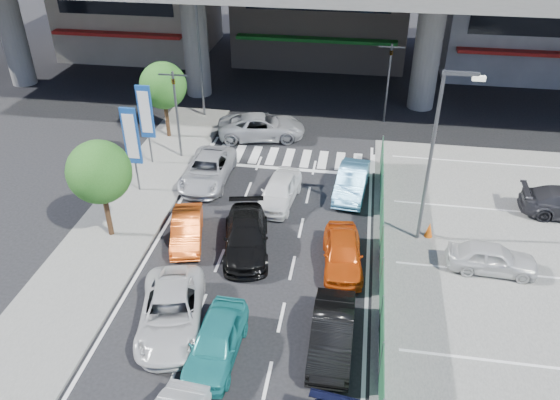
% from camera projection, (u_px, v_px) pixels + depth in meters
% --- Properties ---
extents(ground, '(120.00, 120.00, 0.00)m').
position_uv_depth(ground, '(241.00, 313.00, 21.08)').
color(ground, black).
rests_on(ground, ground).
extents(parking_lot, '(12.00, 28.00, 0.06)m').
position_uv_depth(parking_lot, '(527.00, 308.00, 21.27)').
color(parking_lot, '#575755').
rests_on(parking_lot, ground).
extents(sidewalk_left, '(4.00, 30.00, 0.12)m').
position_uv_depth(sidewalk_left, '(112.00, 235.00, 25.31)').
color(sidewalk_left, '#575755').
rests_on(sidewalk_left, ground).
extents(fence_run, '(0.16, 22.00, 1.80)m').
position_uv_depth(fence_run, '(382.00, 292.00, 20.73)').
color(fence_run, '#1B502F').
rests_on(fence_run, ground).
extents(traffic_light_left, '(1.60, 1.24, 5.20)m').
position_uv_depth(traffic_light_left, '(175.00, 94.00, 29.81)').
color(traffic_light_left, '#595B60').
rests_on(traffic_light_left, ground).
extents(traffic_light_right, '(1.60, 1.24, 5.20)m').
position_uv_depth(traffic_light_right, '(390.00, 64.00, 34.10)').
color(traffic_light_right, '#595B60').
rests_on(traffic_light_right, ground).
extents(street_lamp_right, '(1.65, 0.22, 8.00)m').
position_uv_depth(street_lamp_right, '(437.00, 146.00, 22.58)').
color(street_lamp_right, '#595B60').
rests_on(street_lamp_right, ground).
extents(street_lamp_left, '(1.65, 0.22, 8.00)m').
position_uv_depth(street_lamp_left, '(202.00, 46.00, 34.40)').
color(street_lamp_left, '#595B60').
rests_on(street_lamp_left, ground).
extents(signboard_near, '(0.80, 0.14, 4.70)m').
position_uv_depth(signboard_near, '(132.00, 139.00, 27.07)').
color(signboard_near, '#595B60').
rests_on(signboard_near, ground).
extents(signboard_far, '(0.80, 0.14, 4.70)m').
position_uv_depth(signboard_far, '(146.00, 114.00, 29.63)').
color(signboard_far, '#595B60').
rests_on(signboard_far, ground).
extents(tree_near, '(2.80, 2.80, 4.80)m').
position_uv_depth(tree_near, '(99.00, 172.00, 23.54)').
color(tree_near, '#382314').
rests_on(tree_near, ground).
extents(tree_far, '(2.80, 2.80, 4.80)m').
position_uv_depth(tree_far, '(163.00, 86.00, 32.41)').
color(tree_far, '#382314').
rests_on(tree_far, ground).
extents(sedan_white_mid_left, '(3.39, 5.36, 1.38)m').
position_uv_depth(sedan_white_mid_left, '(171.00, 312.00, 20.12)').
color(sedan_white_mid_left, silver).
rests_on(sedan_white_mid_left, ground).
extents(taxi_teal_mid, '(1.75, 4.09, 1.38)m').
position_uv_depth(taxi_teal_mid, '(216.00, 341.00, 18.91)').
color(taxi_teal_mid, teal).
rests_on(taxi_teal_mid, ground).
extents(hatch_black_mid_right, '(1.45, 4.16, 1.37)m').
position_uv_depth(hatch_black_mid_right, '(332.00, 334.00, 19.23)').
color(hatch_black_mid_right, black).
rests_on(hatch_black_mid_right, ground).
extents(taxi_orange_left, '(2.16, 3.93, 1.23)m').
position_uv_depth(taxi_orange_left, '(187.00, 229.00, 24.72)').
color(taxi_orange_left, '#F55716').
rests_on(taxi_orange_left, ground).
extents(sedan_black_mid, '(2.82, 5.04, 1.38)m').
position_uv_depth(sedan_black_mid, '(246.00, 237.00, 24.11)').
color(sedan_black_mid, black).
rests_on(sedan_black_mid, ground).
extents(taxi_orange_right, '(2.03, 4.19, 1.38)m').
position_uv_depth(taxi_orange_right, '(343.00, 253.00, 23.14)').
color(taxi_orange_right, '#C6430C').
rests_on(taxi_orange_right, ground).
extents(wagon_silver_front_left, '(2.31, 4.97, 1.38)m').
position_uv_depth(wagon_silver_front_left, '(208.00, 170.00, 29.24)').
color(wagon_silver_front_left, '#AAABB1').
rests_on(wagon_silver_front_left, ground).
extents(sedan_white_front_mid, '(2.07, 4.21, 1.38)m').
position_uv_depth(sedan_white_front_mid, '(279.00, 191.00, 27.44)').
color(sedan_white_front_mid, white).
rests_on(sedan_white_front_mid, ground).
extents(kei_truck_front_right, '(1.83, 4.30, 1.38)m').
position_uv_depth(kei_truck_front_right, '(352.00, 182.00, 28.18)').
color(kei_truck_front_right, '#4B8CBA').
rests_on(kei_truck_front_right, ground).
extents(crossing_wagon_silver, '(5.75, 3.47, 1.49)m').
position_uv_depth(crossing_wagon_silver, '(262.00, 127.00, 33.79)').
color(crossing_wagon_silver, '#A4A6AB').
rests_on(crossing_wagon_silver, ground).
extents(parked_sedan_white, '(3.75, 1.64, 1.26)m').
position_uv_depth(parked_sedan_white, '(492.00, 258.00, 22.84)').
color(parked_sedan_white, silver).
rests_on(parked_sedan_white, parking_lot).
extents(traffic_cone, '(0.45, 0.45, 0.74)m').
position_uv_depth(traffic_cone, '(429.00, 230.00, 25.02)').
color(traffic_cone, '#CB4F0B').
rests_on(traffic_cone, parking_lot).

